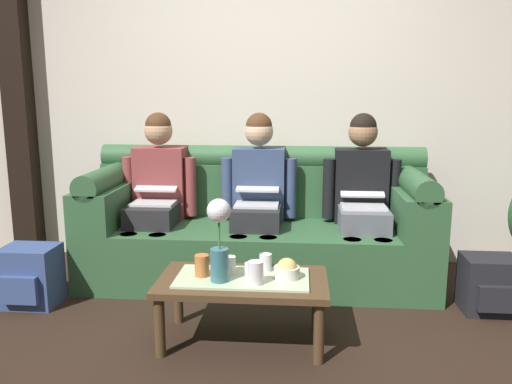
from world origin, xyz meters
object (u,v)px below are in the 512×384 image
person_right (362,193)px  snack_bowl (287,270)px  person_left (157,189)px  cup_near_right (202,265)px  person_middle (258,191)px  cup_near_left (250,270)px  couch (258,229)px  coffee_table (243,287)px  cup_far_left (256,273)px  cup_far_center (230,265)px  backpack_left (31,276)px  cup_far_right (265,262)px  backpack_right (490,285)px  flower_vase (219,236)px

person_right → snack_bowl: person_right is taller
person_left → snack_bowl: (0.99, -1.02, -0.24)m
person_left → cup_near_right: size_ratio=10.31×
person_middle → cup_near_left: person_middle is taller
couch → snack_bowl: bearing=-76.8°
couch → coffee_table: 1.03m
cup_near_left → cup_far_left: 0.11m
cup_far_center → backpack_left: 1.41m
cup_far_left → cup_far_center: bearing=135.5°
couch → snack_bowl: 1.06m
cup_far_left → cup_near_left: bearing=111.5°
person_left → cup_near_left: 1.32m
cup_near_right → backpack_left: cup_near_right is taller
backpack_left → cup_far_left: bearing=-17.9°
person_right → cup_far_center: person_right is taller
coffee_table → cup_far_right: bearing=43.8°
cup_far_left → cup_far_right: size_ratio=1.27×
snack_bowl → cup_far_left: (-0.16, -0.10, 0.02)m
cup_near_left → backpack_right: cup_near_left is taller
backpack_left → person_middle: bearing=24.1°
backpack_right → person_left: bearing=167.5°
flower_vase → cup_far_left: (0.20, -0.03, -0.19)m
cup_near_right → backpack_right: cup_near_right is taller
snack_bowl → backpack_left: (-1.67, 0.38, -0.23)m
coffee_table → snack_bowl: snack_bowl is taller
cup_near_right → cup_far_center: size_ratio=1.26×
person_middle → cup_near_left: size_ratio=15.13×
cup_far_right → cup_far_left: bearing=-99.7°
flower_vase → backpack_right: flower_vase is taller
person_right → person_middle: bearing=-180.0°
person_middle → coffee_table: person_middle is taller
coffee_table → cup_near_right: bearing=-178.8°
person_left → backpack_right: person_left is taller
coffee_table → person_left: bearing=126.2°
person_middle → person_right: 0.75m
snack_bowl → couch: bearing=103.2°
couch → coffee_table: size_ratio=2.68×
cup_near_left → person_right: bearing=55.5°
snack_bowl → backpack_right: snack_bowl is taller
backpack_left → couch: bearing=24.3°
person_left → cup_near_right: (0.53, -1.03, -0.22)m
cup_near_right → cup_far_right: bearing=19.0°
flower_vase → cup_far_center: bearing=74.6°
couch → cup_far_center: bearing=-94.6°
cup_near_left → cup_far_center: bearing=153.5°
cup_near_left → couch: bearing=92.4°
cup_near_right → flower_vase: bearing=-32.4°
snack_bowl → cup_near_right: size_ratio=1.17×
cup_far_left → backpack_right: bearing=23.8°
cup_near_right → person_right: bearing=46.6°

